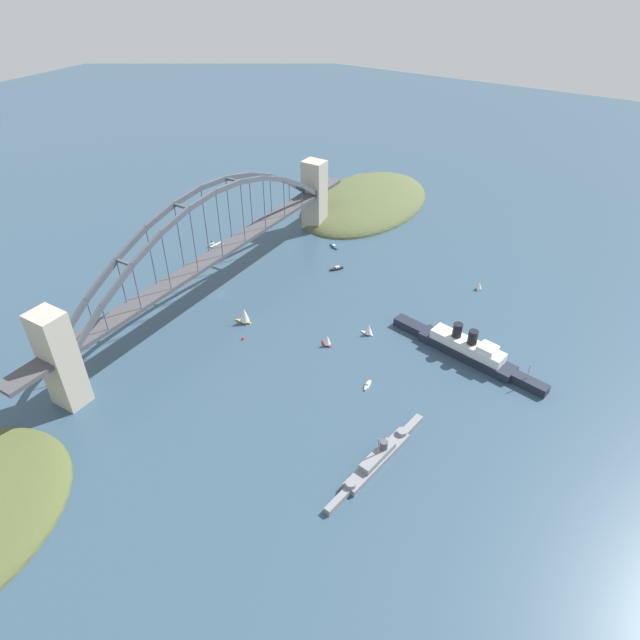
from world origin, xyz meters
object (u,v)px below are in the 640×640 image
at_px(harbor_arch_bridge, 216,254).
at_px(small_boat_4, 327,340).
at_px(small_boat_2, 337,268).
at_px(seaplane_taxiing_near_bridge, 215,246).
at_px(small_boat_6, 334,246).
at_px(small_boat_3, 479,286).
at_px(channel_marker_buoy, 243,338).
at_px(naval_cruiser, 378,458).
at_px(small_boat_0, 368,385).
at_px(ocean_liner, 466,349).
at_px(small_boat_5, 369,329).
at_px(small_boat_1, 244,315).

relative_size(harbor_arch_bridge, small_boat_4, 35.57).
bearing_deg(harbor_arch_bridge, small_boat_2, 144.01).
bearing_deg(seaplane_taxiing_near_bridge, small_boat_6, 122.09).
relative_size(small_boat_3, small_boat_6, 0.75).
distance_m(seaplane_taxiing_near_bridge, channel_marker_buoy, 122.20).
relative_size(naval_cruiser, small_boat_3, 10.53).
distance_m(small_boat_0, small_boat_6, 160.85).
relative_size(ocean_liner, small_boat_0, 11.84).
xyz_separation_m(small_boat_3, small_boat_5, (85.85, -41.29, 1.04)).
xyz_separation_m(ocean_liner, channel_marker_buoy, (55.12, -120.86, -4.22)).
bearing_deg(channel_marker_buoy, small_boat_3, 141.37).
distance_m(small_boat_4, small_boat_6, 124.11).
relative_size(harbor_arch_bridge, naval_cruiser, 4.15).
bearing_deg(small_boat_1, small_boat_2, 169.39).
bearing_deg(small_boat_2, small_boat_6, -146.02).
bearing_deg(small_boat_1, small_boat_3, 135.46).
distance_m(seaplane_taxiing_near_bridge, small_boat_0, 192.15).
xyz_separation_m(ocean_liner, small_boat_2, (-47.38, -114.11, -4.43)).
height_order(seaplane_taxiing_near_bridge, small_boat_3, small_boat_3).
xyz_separation_m(small_boat_0, small_boat_1, (-12.23, -93.92, 5.07)).
bearing_deg(channel_marker_buoy, small_boat_2, 176.23).
distance_m(small_boat_1, small_boat_6, 116.49).
height_order(small_boat_0, small_boat_6, small_boat_6).
bearing_deg(ocean_liner, small_boat_4, -65.86).
bearing_deg(small_boat_1, small_boat_4, 97.35).
distance_m(small_boat_1, small_boat_2, 89.56).
bearing_deg(small_boat_3, small_boat_4, -27.91).
relative_size(naval_cruiser, small_boat_0, 8.82).
height_order(harbor_arch_bridge, small_boat_2, harbor_arch_bridge).
height_order(harbor_arch_bridge, small_boat_6, harbor_arch_bridge).
relative_size(seaplane_taxiing_near_bridge, small_boat_1, 0.89).
relative_size(small_boat_5, channel_marker_buoy, 3.15).
bearing_deg(harbor_arch_bridge, small_boat_4, 83.46).
distance_m(small_boat_1, small_boat_3, 162.31).
bearing_deg(naval_cruiser, small_boat_3, -177.11).
height_order(naval_cruiser, small_boat_6, naval_cruiser).
xyz_separation_m(seaplane_taxiing_near_bridge, small_boat_0, (79.50, 174.93, -1.31)).
xyz_separation_m(small_boat_1, small_boat_4, (-7.28, 56.41, -1.89)).
distance_m(naval_cruiser, small_boat_5, 100.15).
bearing_deg(channel_marker_buoy, small_boat_5, 125.26).
bearing_deg(small_boat_1, small_boat_5, 112.34).
xyz_separation_m(small_boat_3, channel_marker_buoy, (130.26, -104.11, -1.87)).
distance_m(small_boat_1, channel_marker_buoy, 18.16).
bearing_deg(small_boat_1, harbor_arch_bridge, -117.15).
relative_size(harbor_arch_bridge, small_boat_2, 32.43).
bearing_deg(small_boat_3, harbor_arch_bridge, -56.56).
xyz_separation_m(ocean_liner, naval_cruiser, (97.47, -8.04, -2.54)).
xyz_separation_m(small_boat_6, channel_marker_buoy, (130.95, 12.43, 0.27)).
bearing_deg(ocean_liner, channel_marker_buoy, -65.49).
relative_size(naval_cruiser, small_boat_1, 5.85).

